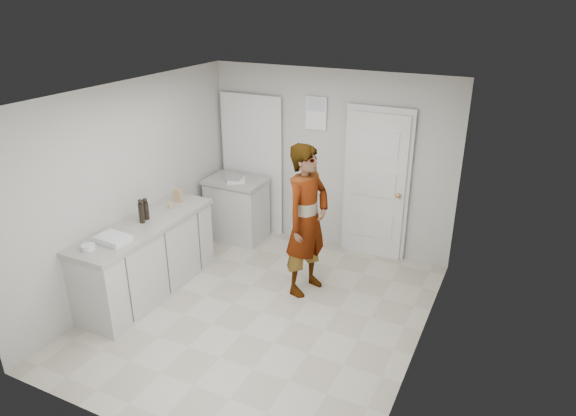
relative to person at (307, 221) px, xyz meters
The scene contains 12 objects.
ground 1.18m from the person, 110.07° to the right, with size 4.00×4.00×0.00m, color #AFA693.
room_shell 1.34m from the person, 108.59° to the left, with size 4.00×4.00×4.00m.
main_counter 1.98m from the person, 152.45° to the right, with size 0.64×1.96×0.93m.
side_counter 1.80m from the person, 150.12° to the left, with size 0.84×0.61×0.93m.
person is the anchor object (origin of this frame).
cake_mix_box 1.74m from the person, behind, with size 0.11×0.05×0.17m, color #A17B50.
spice_jar 1.73m from the person, 166.91° to the right, with size 0.06×0.06×0.08m, color tan.
oil_cruet_a 1.90m from the person, 155.71° to the right, with size 0.07×0.07×0.27m.
oil_cruet_b 1.93m from the person, 152.73° to the right, with size 0.07×0.07×0.29m.
baking_dish 2.18m from the person, 139.93° to the right, with size 0.37×0.27×0.06m.
egg_bowl 2.42m from the person, 136.77° to the right, with size 0.14×0.14×0.05m.
papers 1.69m from the person, 150.65° to the left, with size 0.25×0.32×0.01m, color white.
Camera 1 is at (2.45, -4.35, 3.43)m, focal length 32.00 mm.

